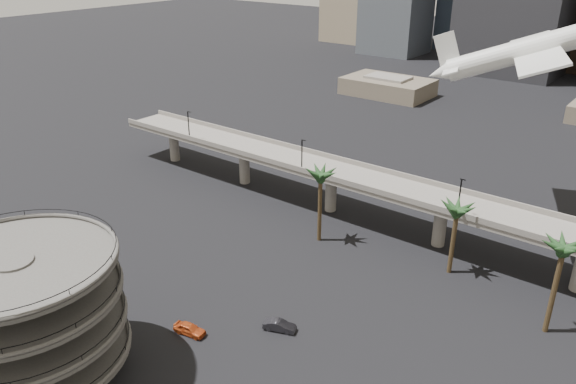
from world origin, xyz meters
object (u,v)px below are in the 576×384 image
Objects in this scene: overpass at (383,189)px; car_a at (190,329)px; airborne_jet at (542,47)px; parking_ramp at (24,310)px; car_b at (280,326)px.

overpass is 43.11m from car_a.
airborne_jet reaches higher than car_a.
airborne_jet is at bearing -32.86° from car_a.
parking_ramp is 4.95× the size of car_a.
overpass is 35.34m from car_b.
car_a is at bearing 109.62° from car_b.
parking_ramp is at bearing 123.64° from car_b.
overpass is at bearing -159.70° from airborne_jet.
car_a is 1.01× the size of car_b.
car_b is at bearing -83.47° from overpass.
parking_ramp is 5.02× the size of car_b.
parking_ramp reaches higher than car_a.
overpass reaches higher than car_a.
parking_ramp is at bearing -132.57° from airborne_jet.
car_b is (-14.23, -49.81, -31.13)m from airborne_jet.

